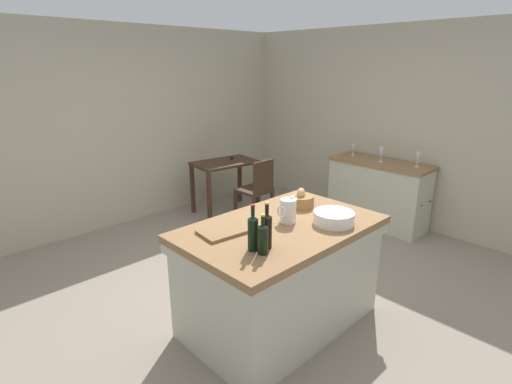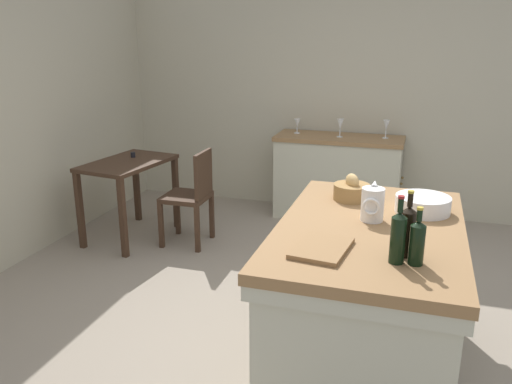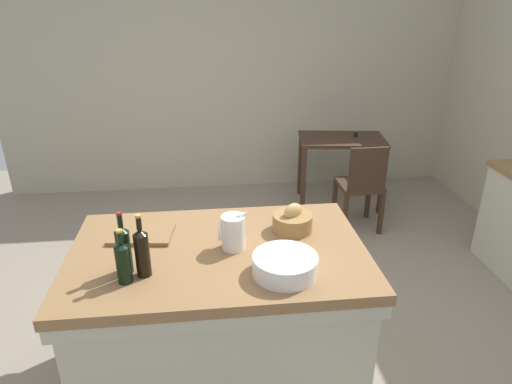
{
  "view_description": "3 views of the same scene",
  "coord_description": "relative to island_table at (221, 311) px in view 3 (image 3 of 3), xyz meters",
  "views": [
    {
      "loc": [
        -2.47,
        -2.43,
        2.11
      ],
      "look_at": [
        0.2,
        0.33,
        0.86
      ],
      "focal_mm": 27.87,
      "sensor_mm": 36.0,
      "label": 1
    },
    {
      "loc": [
        -3.15,
        -0.7,
        1.95
      ],
      "look_at": [
        0.17,
        0.34,
        0.87
      ],
      "focal_mm": 37.06,
      "sensor_mm": 36.0,
      "label": 2
    },
    {
      "loc": [
        -0.35,
        -2.61,
        2.16
      ],
      "look_at": [
        -0.0,
        0.49,
        0.8
      ],
      "focal_mm": 31.61,
      "sensor_mm": 36.0,
      "label": 3
    }
  ],
  "objects": [
    {
      "name": "ground_plane",
      "position": [
        0.32,
        0.48,
        -0.48
      ],
      "size": [
        6.76,
        6.76,
        0.0
      ],
      "primitive_type": "plane",
      "color": "gray"
    },
    {
      "name": "wall_back",
      "position": [
        0.32,
        3.08,
        0.82
      ],
      "size": [
        5.32,
        0.12,
        2.6
      ],
      "primitive_type": "cube",
      "color": "#B2AA93",
      "rests_on": "ground"
    },
    {
      "name": "island_table",
      "position": [
        0.0,
        0.0,
        0.0
      ],
      "size": [
        1.61,
        1.01,
        0.9
      ],
      "color": "olive",
      "rests_on": "ground"
    },
    {
      "name": "writing_desk",
      "position": [
        1.4,
        2.38,
        0.15
      ],
      "size": [
        0.97,
        0.68,
        0.81
      ],
      "color": "#3D281C",
      "rests_on": "ground"
    },
    {
      "name": "wooden_chair",
      "position": [
        1.43,
        1.75,
        0.0
      ],
      "size": [
        0.41,
        0.41,
        0.9
      ],
      "color": "#3D281C",
      "rests_on": "ground"
    },
    {
      "name": "pitcher",
      "position": [
        0.08,
        0.0,
        0.51
      ],
      "size": [
        0.17,
        0.13,
        0.23
      ],
      "color": "white",
      "rests_on": "island_table"
    },
    {
      "name": "wash_bowl",
      "position": [
        0.32,
        -0.27,
        0.46
      ],
      "size": [
        0.32,
        0.32,
        0.1
      ],
      "primitive_type": "cylinder",
      "color": "white",
      "rests_on": "island_table"
    },
    {
      "name": "bread_basket",
      "position": [
        0.44,
        0.17,
        0.47
      ],
      "size": [
        0.23,
        0.23,
        0.17
      ],
      "color": "olive",
      "rests_on": "island_table"
    },
    {
      "name": "cutting_board",
      "position": [
        -0.43,
        0.2,
        0.43
      ],
      "size": [
        0.37,
        0.29,
        0.02
      ],
      "primitive_type": "cube",
      "rotation": [
        0.0,
        0.0,
        -0.12
      ],
      "color": "olive",
      "rests_on": "island_table"
    },
    {
      "name": "wine_bottle_dark",
      "position": [
        -0.37,
        -0.2,
        0.55
      ],
      "size": [
        0.07,
        0.07,
        0.33
      ],
      "color": "black",
      "rests_on": "island_table"
    },
    {
      "name": "wine_bottle_amber",
      "position": [
        -0.46,
        -0.16,
        0.55
      ],
      "size": [
        0.07,
        0.07,
        0.33
      ],
      "color": "black",
      "rests_on": "island_table"
    },
    {
      "name": "wine_bottle_green",
      "position": [
        -0.45,
        -0.25,
        0.53
      ],
      "size": [
        0.07,
        0.07,
        0.28
      ],
      "color": "black",
      "rests_on": "island_table"
    }
  ]
}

